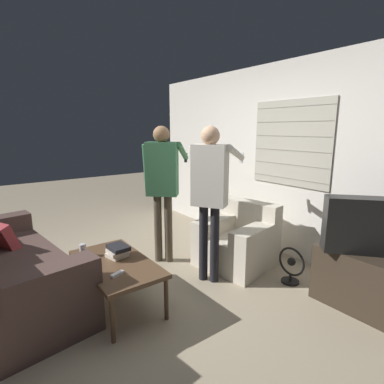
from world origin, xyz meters
TOP-DOWN VIEW (x-y plane):
  - ground_plane at (0.00, 0.00)m, footprint 16.00×16.00m
  - wall_back at (0.01, 2.03)m, footprint 5.20×0.08m
  - couch_blue at (-0.62, -1.22)m, footprint 2.16×1.16m
  - armchair_beige at (0.10, 1.26)m, footprint 0.94×0.94m
  - coffee_table at (0.03, -0.34)m, footprint 1.08×0.59m
  - tv_stand at (1.53, 1.55)m, footprint 0.87×0.53m
  - tv at (1.53, 1.56)m, footprint 0.79×0.73m
  - person_left_standing at (-0.55, 0.56)m, footprint 0.52×0.81m
  - person_right_standing at (0.20, 0.70)m, footprint 0.48×0.84m
  - book_stack at (-0.06, -0.28)m, footprint 0.23×0.21m
  - soda_can at (-0.29, -0.54)m, footprint 0.07×0.07m
  - spare_remote at (0.30, -0.44)m, footprint 0.08×0.14m
  - floor_fan at (0.80, 1.39)m, footprint 0.33×0.20m

SIDE VIEW (x-z plane):
  - ground_plane at x=0.00m, z-range 0.00..0.00m
  - floor_fan at x=0.80m, z-range -0.01..0.41m
  - tv_stand at x=1.53m, z-range 0.00..0.56m
  - armchair_beige at x=0.10m, z-range -0.08..0.70m
  - couch_blue at x=-0.62m, z-range -0.13..0.80m
  - coffee_table at x=0.03m, z-range 0.18..0.62m
  - spare_remote at x=0.30m, z-range 0.44..0.47m
  - soda_can at x=-0.29m, z-range 0.44..0.57m
  - book_stack at x=-0.06m, z-range 0.45..0.57m
  - tv at x=1.53m, z-range 0.56..1.09m
  - person_right_standing at x=0.20m, z-range 0.23..1.95m
  - person_left_standing at x=-0.55m, z-range 0.23..1.96m
  - wall_back at x=0.01m, z-range 0.01..2.56m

